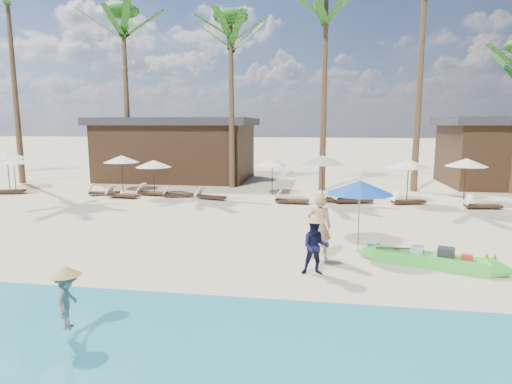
# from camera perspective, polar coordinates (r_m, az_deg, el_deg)

# --- Properties ---
(ground) EXTENTS (240.00, 240.00, 0.00)m
(ground) POSITION_cam_1_polar(r_m,az_deg,el_deg) (12.25, -1.80, -9.28)
(ground) COLOR beige
(ground) RESTS_ON ground
(wet_sand_strip) EXTENTS (240.00, 4.50, 0.01)m
(wet_sand_strip) POSITION_cam_1_polar(r_m,az_deg,el_deg) (7.79, -9.11, -20.59)
(wet_sand_strip) COLOR tan
(wet_sand_strip) RESTS_ON ground
(green_canoe) EXTENTS (4.49, 1.79, 0.59)m
(green_canoe) POSITION_cam_1_polar(r_m,az_deg,el_deg) (12.69, 22.27, -8.37)
(green_canoe) COLOR #48D440
(green_canoe) RESTS_ON ground
(tourist) EXTENTS (0.69, 0.45, 1.88)m
(tourist) POSITION_cam_1_polar(r_m,az_deg,el_deg) (12.41, 8.42, -4.62)
(tourist) COLOR tan
(tourist) RESTS_ON ground
(vendor_green) EXTENTS (0.75, 0.60, 1.47)m
(vendor_green) POSITION_cam_1_polar(r_m,az_deg,el_deg) (11.16, 7.93, -7.25)
(vendor_green) COLOR #121233
(vendor_green) RESTS_ON ground
(vendor_yellow) EXTENTS (0.54, 0.76, 1.06)m
(vendor_yellow) POSITION_cam_1_polar(r_m,az_deg,el_deg) (8.62, -23.87, -13.06)
(vendor_yellow) COLOR gray
(vendor_yellow) RESTS_ON ground
(blue_umbrella) EXTENTS (2.03, 2.03, 2.18)m
(blue_umbrella) POSITION_cam_1_polar(r_m,az_deg,el_deg) (13.26, 13.69, 0.63)
(blue_umbrella) COLOR #99999E
(blue_umbrella) RESTS_ON ground
(resort_parasol_1) EXTENTS (2.20, 2.20, 2.27)m
(resort_parasol_1) POSITION_cam_1_polar(r_m,az_deg,el_deg) (29.77, -30.28, 4.29)
(resort_parasol_1) COLOR #372216
(resort_parasol_1) RESTS_ON ground
(resort_parasol_2) EXTENTS (1.91, 1.91, 1.97)m
(resort_parasol_2) POSITION_cam_1_polar(r_m,az_deg,el_deg) (28.93, -29.62, 3.70)
(resort_parasol_2) COLOR #372216
(resort_parasol_2) RESTS_ON ground
(lounger_2_left) EXTENTS (1.91, 1.13, 0.62)m
(lounger_2_left) POSITION_cam_1_polar(r_m,az_deg,el_deg) (27.73, -30.44, 0.20)
(lounger_2_left) COLOR #372216
(lounger_2_left) RESTS_ON ground
(resort_parasol_3) EXTENTS (2.04, 2.04, 2.10)m
(resort_parasol_3) POSITION_cam_1_polar(r_m,az_deg,el_deg) (25.83, -17.49, 4.23)
(resort_parasol_3) COLOR #372216
(resort_parasol_3) RESTS_ON ground
(lounger_3_left) EXTENTS (1.74, 0.95, 0.57)m
(lounger_3_left) POSITION_cam_1_polar(r_m,az_deg,el_deg) (24.93, -19.84, 0.01)
(lounger_3_left) COLOR #372216
(lounger_3_left) RESTS_ON ground
(lounger_3_right) EXTENTS (1.80, 0.68, 0.60)m
(lounger_3_right) POSITION_cam_1_polar(r_m,az_deg,el_deg) (23.71, -17.59, -0.28)
(lounger_3_right) COLOR #372216
(lounger_3_right) RESTS_ON ground
(resort_parasol_4) EXTENTS (1.92, 1.92, 1.98)m
(resort_parasol_4) POSITION_cam_1_polar(r_m,az_deg,el_deg) (23.47, -13.51, 3.69)
(resort_parasol_4) COLOR #372216
(resort_parasol_4) RESTS_ON ground
(lounger_4_left) EXTENTS (1.75, 0.76, 0.57)m
(lounger_4_left) POSITION_cam_1_polar(r_m,az_deg,el_deg) (24.11, -13.86, 0.00)
(lounger_4_left) COLOR #372216
(lounger_4_left) RESTS_ON ground
(lounger_4_right) EXTENTS (1.71, 0.85, 0.56)m
(lounger_4_right) POSITION_cam_1_polar(r_m,az_deg,el_deg) (23.23, -10.49, -0.23)
(lounger_4_right) COLOR #372216
(lounger_4_right) RESTS_ON ground
(resort_parasol_5) EXTENTS (1.97, 1.97, 2.02)m
(resort_parasol_5) POSITION_cam_1_polar(r_m,az_deg,el_deg) (23.37, 2.19, 4.02)
(resort_parasol_5) COLOR #372216
(resort_parasol_5) RESTS_ON ground
(lounger_5_left) EXTENTS (1.71, 0.91, 0.55)m
(lounger_5_left) POSITION_cam_1_polar(r_m,az_deg,el_deg) (22.30, -6.21, -0.51)
(lounger_5_left) COLOR #372216
(lounger_5_left) RESTS_ON ground
(resort_parasol_6) EXTENTS (2.25, 2.25, 2.31)m
(resort_parasol_6) POSITION_cam_1_polar(r_m,az_deg,el_deg) (21.85, 8.91, 4.26)
(resort_parasol_6) COLOR #372216
(resort_parasol_6) RESTS_ON ground
(lounger_6_left) EXTENTS (1.73, 0.64, 0.58)m
(lounger_6_left) POSITION_cam_1_polar(r_m,az_deg,el_deg) (21.07, 4.48, -1.03)
(lounger_6_left) COLOR #372216
(lounger_6_left) RESTS_ON ground
(lounger_6_right) EXTENTS (1.79, 0.77, 0.59)m
(lounger_6_right) POSITION_cam_1_polar(r_m,az_deg,el_deg) (21.68, 11.14, -0.87)
(lounger_6_right) COLOR #372216
(lounger_6_right) RESTS_ON ground
(resort_parasol_7) EXTENTS (2.12, 2.12, 2.18)m
(resort_parasol_7) POSITION_cam_1_polar(r_m,az_deg,el_deg) (22.11, 19.69, 3.59)
(resort_parasol_7) COLOR #372216
(resort_parasol_7) RESTS_ON ground
(lounger_7_left) EXTENTS (2.01, 1.02, 0.65)m
(lounger_7_left) POSITION_cam_1_polar(r_m,az_deg,el_deg) (21.56, 12.50, -0.91)
(lounger_7_left) COLOR #372216
(lounger_7_left) RESTS_ON ground
(lounger_7_right) EXTENTS (1.75, 0.93, 0.57)m
(lounger_7_right) POSITION_cam_1_polar(r_m,az_deg,el_deg) (22.05, 19.36, -1.07)
(lounger_7_right) COLOR #372216
(lounger_7_right) RESTS_ON ground
(resort_parasol_8) EXTENTS (2.08, 2.08, 2.15)m
(resort_parasol_8) POSITION_cam_1_polar(r_m,az_deg,el_deg) (24.30, 26.25, 3.55)
(resort_parasol_8) COLOR #372216
(resort_parasol_8) RESTS_ON ground
(lounger_8_left) EXTENTS (1.71, 0.68, 0.56)m
(lounger_8_left) POSITION_cam_1_polar(r_m,az_deg,el_deg) (22.23, 27.74, -1.52)
(lounger_8_left) COLOR #372216
(lounger_8_left) RESTS_ON ground
(palm_1) EXTENTS (2.08, 2.08, 13.60)m
(palm_1) POSITION_cam_1_polar(r_m,az_deg,el_deg) (33.01, -30.14, 20.01)
(palm_1) COLOR brown
(palm_1) RESTS_ON ground
(palm_2) EXTENTS (2.08, 2.08, 11.33)m
(palm_2) POSITION_cam_1_polar(r_m,az_deg,el_deg) (29.84, -17.22, 18.89)
(palm_2) COLOR brown
(palm_2) RESTS_ON ground
(palm_3) EXTENTS (2.08, 2.08, 10.52)m
(palm_3) POSITION_cam_1_polar(r_m,az_deg,el_deg) (26.72, -3.37, 19.16)
(palm_3) COLOR brown
(palm_3) RESTS_ON ground
(palm_4) EXTENTS (2.08, 2.08, 11.70)m
(palm_4) POSITION_cam_1_polar(r_m,az_deg,el_deg) (26.06, 9.28, 21.29)
(palm_4) COLOR brown
(palm_4) RESTS_ON ground
(pavilion_west) EXTENTS (10.80, 6.60, 4.30)m
(pavilion_west) POSITION_cam_1_polar(r_m,az_deg,el_deg) (30.71, -10.50, 5.74)
(pavilion_west) COLOR #372216
(pavilion_west) RESTS_ON ground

